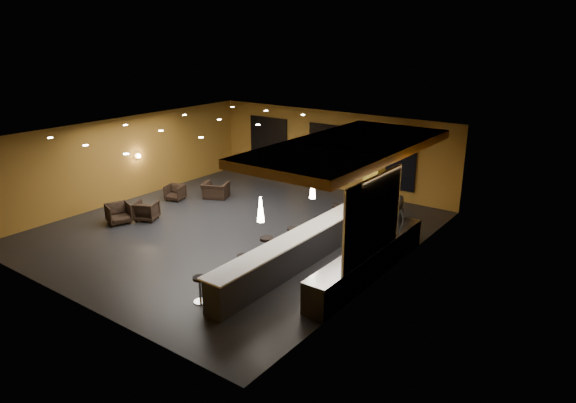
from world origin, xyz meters
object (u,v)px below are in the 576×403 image
Objects in this scene: bar_counter at (303,249)px; armchair_d at (216,190)px; pendant_1 at (313,187)px; prep_counter at (369,262)px; pendant_2 at (353,170)px; bar_stool_5 at (337,212)px; staff_b at (391,212)px; armchair_a at (119,213)px; staff_a at (376,221)px; bar_stool_2 at (267,247)px; bar_stool_1 at (244,265)px; bar_stool_0 at (200,286)px; staff_c at (396,219)px; pendant_0 at (261,209)px; column at (374,177)px; armchair_b at (147,211)px; bar_stool_4 at (319,225)px; bar_stool_3 at (293,236)px; armchair_c at (175,192)px.

bar_counter is 7.49m from armchair_d.
prep_counter is at bearing 0.00° from pendant_1.
bar_stool_5 is at bearing 151.35° from pendant_2.
staff_b reaches higher than armchair_a.
bar_stool_2 is (-1.98, -3.41, -0.24)m from staff_a.
bar_stool_0 is at bearing -94.75° from bar_stool_1.
staff_c reaches higher than bar_stool_2.
pendant_0 reaches higher than bar_stool_1.
staff_a is 0.85× the size of staff_b.
bar_stool_5 is at bearing 104.21° from bar_counter.
column is 4.36× the size of armchair_b.
bar_counter is 2.72m from pendant_0.
armchair_b is (-6.99, -4.89, -1.39)m from column.
bar_stool_4 is (0.06, 3.90, 0.00)m from bar_stool_1.
bar_stool_1 is (-1.77, -4.73, -0.28)m from staff_a.
armchair_b is 6.73m from bar_stool_4.
bar_stool_1 is (0.13, 1.61, 0.04)m from bar_stool_0.
bar_stool_5 is at bearing 98.49° from bar_stool_4.
pendant_1 is 7.56m from armchair_d.
prep_counter is 3.03m from bar_stool_4.
prep_counter is at bearing 41.94° from bar_stool_1.
staff_a is at bearing 46.64° from bar_stool_3.
staff_c reaches higher than staff_a.
staff_c is (-0.40, 2.64, 0.44)m from prep_counter.
armchair_d is 1.31× the size of bar_stool_4.
bar_stool_2 is at bearing -146.21° from bar_counter.
bar_counter is 3.00m from staff_a.
pendant_2 is at bearing 154.43° from armchair_d.
armchair_c is 7.52m from bar_stool_2.
staff_b is at bearing 73.86° from bar_stool_0.
pendant_0 and pendant_2 have the same top height.
staff_a is 1.91× the size of armchair_a.
pendant_2 is at bearing -28.65° from bar_stool_5.
bar_counter is 9.98× the size of armchair_b.
pendant_2 is 8.84m from armchair_a.
column is 8.49m from armchair_c.
staff_b is 9.09m from armchair_b.
staff_b reaches higher than armchair_c.
bar_stool_0 is at bearing -91.96° from bar_stool_4.
pendant_1 is at bearing -90.00° from column.
pendant_1 is 0.44× the size of staff_a.
armchair_d is at bearing 168.30° from bar_stool_4.
armchair_a is (-9.56, -1.62, -0.05)m from prep_counter.
bar_stool_0 is at bearing -107.14° from staff_b.
bar_stool_4 is at bearing 89.19° from bar_stool_1.
bar_stool_0 is 2.93m from bar_stool_2.
column is at bearing 0.61° from armchair_c.
pendant_2 is 0.85× the size of armchair_a.
armchair_d is at bearing 146.60° from bar_stool_2.
bar_stool_5 is (-2.88, 2.98, 0.07)m from prep_counter.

